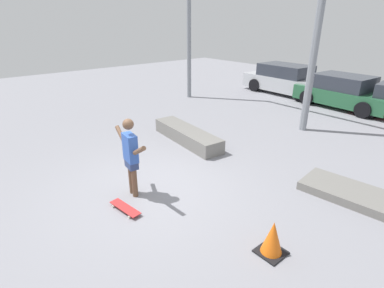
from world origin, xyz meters
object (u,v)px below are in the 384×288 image
Objects in this scene: skateboard at (125,208)px; traffic_cone at (273,238)px; parked_car_silver at (286,80)px; skateboarder at (131,154)px; grind_box at (187,135)px; parked_car_green at (344,92)px.

traffic_cone is at bearing 18.29° from skateboard.
parked_car_silver reaches higher than skateboard.
traffic_cone is (6.54, -10.12, -0.40)m from parked_car_silver.
skateboarder reaches higher than parked_car_silver.
skateboard is 3.89m from grind_box.
traffic_cone is (4.68, -2.03, 0.09)m from grind_box.
traffic_cone is at bearing -23.45° from grind_box.
parked_car_green reaches higher than grind_box.
parked_car_silver reaches higher than parked_car_green.
grind_box is 4.71× the size of traffic_cone.
traffic_cone is at bearing -66.79° from parked_car_green.
skateboarder is 10.59m from parked_car_green.
skateboard is at bearing -81.90° from parked_car_green.
parked_car_silver reaches higher than traffic_cone.
parked_car_green is 10.35m from traffic_cone.
grind_box is at bearing 156.55° from traffic_cone.
skateboarder is at bearing -84.03° from parked_car_green.
grind_box is (-2.07, 3.30, 0.15)m from skateboard.
skateboarder is 1.10m from skateboard.
parked_car_green is (-0.38, 10.58, -0.32)m from skateboarder.
skateboard is 0.20× the size of parked_car_green.
traffic_cone is at bearing -54.92° from parked_car_silver.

